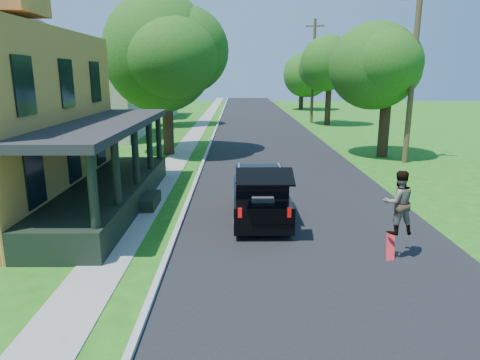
{
  "coord_description": "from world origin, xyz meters",
  "views": [
    {
      "loc": [
        -2.2,
        -8.9,
        4.7
      ],
      "look_at": [
        -2.12,
        3.0,
        1.75
      ],
      "focal_mm": 32.0,
      "sensor_mm": 36.0,
      "label": 1
    }
  ],
  "objects_px": {
    "skateboarder": "(398,202)",
    "black_suv": "(260,196)",
    "tree_right_near": "(388,62)",
    "utility_pole_near": "(413,74)"
  },
  "relations": [
    {
      "from": "skateboarder",
      "to": "black_suv",
      "type": "bearing_deg",
      "value": -49.19
    },
    {
      "from": "skateboarder",
      "to": "tree_right_near",
      "type": "height_order",
      "value": "tree_right_near"
    },
    {
      "from": "tree_right_near",
      "to": "utility_pole_near",
      "type": "distance_m",
      "value": 2.06
    },
    {
      "from": "black_suv",
      "to": "skateboarder",
      "type": "relative_size",
      "value": 2.74
    },
    {
      "from": "utility_pole_near",
      "to": "skateboarder",
      "type": "bearing_deg",
      "value": -92.8
    },
    {
      "from": "tree_right_near",
      "to": "black_suv",
      "type": "bearing_deg",
      "value": -124.58
    },
    {
      "from": "black_suv",
      "to": "tree_right_near",
      "type": "bearing_deg",
      "value": 55.06
    },
    {
      "from": "skateboarder",
      "to": "utility_pole_near",
      "type": "height_order",
      "value": "utility_pole_near"
    },
    {
      "from": "black_suv",
      "to": "skateboarder",
      "type": "bearing_deg",
      "value": -43.65
    },
    {
      "from": "black_suv",
      "to": "utility_pole_near",
      "type": "xyz_separation_m",
      "value": [
        8.44,
        9.38,
        3.91
      ]
    }
  ]
}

